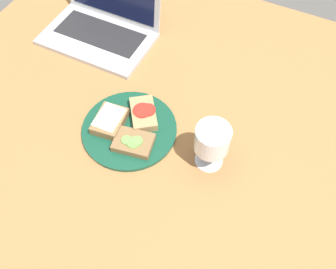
{
  "coord_description": "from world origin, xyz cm",
  "views": [
    {
      "loc": [
        28.46,
        -45.32,
        86.07
      ],
      "look_at": [
        5.33,
        1.43,
        8.0
      ],
      "focal_mm": 40.0,
      "sensor_mm": 36.0,
      "label": 1
    }
  ],
  "objects_px": {
    "sandwich_with_cheese": "(109,121)",
    "sandwich_with_tomato": "(144,113)",
    "wine_glass": "(212,141)",
    "plate": "(129,129)",
    "sandwich_with_cucumber": "(133,142)",
    "laptop": "(103,19)"
  },
  "relations": [
    {
      "from": "laptop",
      "to": "wine_glass",
      "type": "bearing_deg",
      "value": -31.11
    },
    {
      "from": "sandwich_with_cheese",
      "to": "sandwich_with_cucumber",
      "type": "relative_size",
      "value": 0.95
    },
    {
      "from": "plate",
      "to": "sandwich_with_cheese",
      "type": "height_order",
      "value": "sandwich_with_cheese"
    },
    {
      "from": "plate",
      "to": "sandwich_with_cucumber",
      "type": "xyz_separation_m",
      "value": [
        0.04,
        -0.04,
        0.02
      ]
    },
    {
      "from": "sandwich_with_cucumber",
      "to": "sandwich_with_tomato",
      "type": "relative_size",
      "value": 0.9
    },
    {
      "from": "plate",
      "to": "laptop",
      "type": "bearing_deg",
      "value": 131.02
    },
    {
      "from": "wine_glass",
      "to": "plate",
      "type": "bearing_deg",
      "value": -177.97
    },
    {
      "from": "sandwich_with_tomato",
      "to": "plate",
      "type": "bearing_deg",
      "value": -107.89
    },
    {
      "from": "plate",
      "to": "sandwich_with_tomato",
      "type": "bearing_deg",
      "value": 72.11
    },
    {
      "from": "sandwich_with_cheese",
      "to": "wine_glass",
      "type": "xyz_separation_m",
      "value": [
        0.28,
        0.02,
        0.07
      ]
    },
    {
      "from": "laptop",
      "to": "sandwich_with_cucumber",
      "type": "bearing_deg",
      "value": -48.85
    },
    {
      "from": "wine_glass",
      "to": "laptop",
      "type": "relative_size",
      "value": 0.39
    },
    {
      "from": "sandwich_with_cucumber",
      "to": "plate",
      "type": "bearing_deg",
      "value": 132.16
    },
    {
      "from": "sandwich_with_cheese",
      "to": "wine_glass",
      "type": "distance_m",
      "value": 0.29
    },
    {
      "from": "sandwich_with_cheese",
      "to": "laptop",
      "type": "relative_size",
      "value": 0.31
    },
    {
      "from": "plate",
      "to": "wine_glass",
      "type": "relative_size",
      "value": 1.9
    },
    {
      "from": "plate",
      "to": "sandwich_with_tomato",
      "type": "height_order",
      "value": "sandwich_with_tomato"
    },
    {
      "from": "sandwich_with_cucumber",
      "to": "wine_glass",
      "type": "distance_m",
      "value": 0.21
    },
    {
      "from": "plate",
      "to": "laptop",
      "type": "height_order",
      "value": "laptop"
    },
    {
      "from": "sandwich_with_tomato",
      "to": "sandwich_with_cheese",
      "type": "bearing_deg",
      "value": -137.67
    },
    {
      "from": "sandwich_with_cheese",
      "to": "sandwich_with_tomato",
      "type": "distance_m",
      "value": 0.09
    },
    {
      "from": "sandwich_with_cheese",
      "to": "wine_glass",
      "type": "relative_size",
      "value": 0.79
    }
  ]
}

